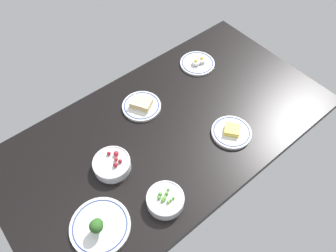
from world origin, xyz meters
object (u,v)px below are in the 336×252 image
Objects in this scene: bowl_berries at (112,164)px; bowl_peas at (165,200)px; plate_cheese at (231,132)px; plate_sandwich at (141,105)px; plate_eggs at (198,63)px; plate_broccoli at (99,226)px.

bowl_peas is at bearing -74.80° from bowl_berries.
plate_sandwich is at bearing 120.01° from plate_cheese.
plate_eggs is at bearing 6.73° from plate_sandwich.
plate_sandwich is 59.25cm from plate_broccoli.
bowl_berries reaches higher than bowl_peas.
bowl_berries reaches higher than plate_eggs.
bowl_peas reaches higher than plate_sandwich.
bowl_berries is (-7.06, 25.99, 0.03)cm from bowl_peas.
plate_cheese is 68.29cm from plate_broccoli.
plate_cheese is 0.98× the size of plate_eggs.
bowl_berries is at bearing 159.03° from plate_cheese.
bowl_peas is at bearing -171.35° from plate_cheese.
bowl_berries is (-50.54, 19.37, 1.39)cm from plate_cheese.
plate_broccoli reaches higher than bowl_peas.
plate_cheese is at bearing -59.99° from plate_sandwich.
bowl_peas is (-43.48, -6.62, 1.36)cm from plate_cheese.
plate_broccoli is at bearing -141.63° from plate_sandwich.
plate_eggs is (18.69, 42.57, -0.17)cm from plate_cheese.
plate_broccoli reaches higher than bowl_berries.
plate_broccoli reaches higher than plate_eggs.
plate_broccoli is 25.95cm from bowl_peas.
bowl_berries is at bearing 105.20° from bowl_peas.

